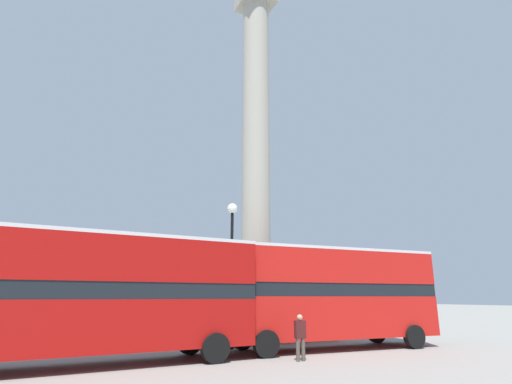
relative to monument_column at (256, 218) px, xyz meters
name	(u,v)px	position (x,y,z in m)	size (l,w,h in m)	color
ground_plane	(256,338)	(0.00, 0.00, -6.76)	(200.00, 200.00, 0.00)	gray
monument_column	(256,218)	(0.00, 0.00, 0.00)	(6.27, 6.27, 23.76)	#A39E8E
bus_a	(102,292)	(-8.91, -6.30, -4.39)	(10.65, 3.25, 4.29)	#A80F0C
bus_b	(327,293)	(0.65, -5.95, -4.38)	(10.37, 3.33, 4.30)	red
equestrian_statue	(45,308)	(-10.75, 5.00, -5.18)	(4.03, 3.19, 5.81)	#A39E8E
street_lamp	(232,258)	(-3.20, -3.97, -2.82)	(0.48, 0.48, 6.51)	black
pedestrian_near_lamp	(300,335)	(-2.26, -8.22, -5.90)	(0.42, 0.21, 1.59)	#4C473D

